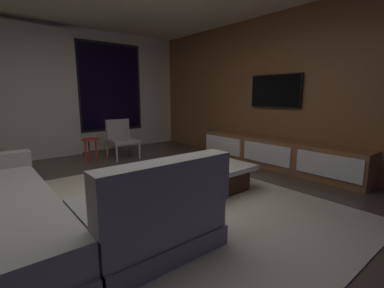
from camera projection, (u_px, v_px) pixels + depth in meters
floor at (136, 211)px, 3.01m from camera, size 9.20×9.20×0.00m
back_wall_with_window at (46, 92)px, 5.48m from camera, size 6.60×0.30×2.70m
media_wall at (291, 91)px, 4.67m from camera, size 0.12×7.80×2.70m
area_rug at (167, 205)px, 3.15m from camera, size 3.20×3.80×0.01m
sectional_couch at (34, 215)px, 2.26m from camera, size 1.98×2.50×0.82m
coffee_table at (198, 176)px, 3.69m from camera, size 1.16×1.16×0.36m
book_stack_on_coffee_table at (191, 163)px, 3.62m from camera, size 0.27×0.23×0.05m
accent_chair_near_window at (121, 137)px, 5.51m from camera, size 0.55×0.57×0.78m
side_stool at (90, 143)px, 5.14m from camera, size 0.32×0.32×0.46m
media_console at (276, 154)px, 4.73m from camera, size 0.46×3.10×0.52m
mounted_tv at (275, 91)px, 4.80m from camera, size 0.05×1.01×0.58m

